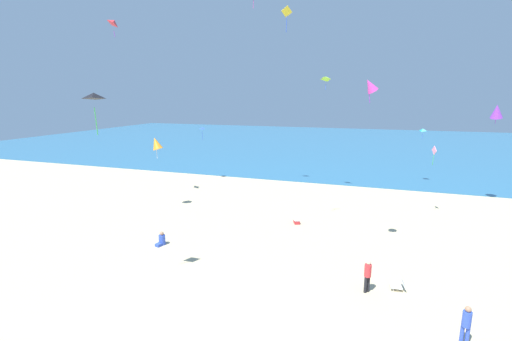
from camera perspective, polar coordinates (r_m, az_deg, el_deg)
ground_plane at (r=20.48m, az=4.20°, el=-10.91°), size 120.00×120.00×0.00m
ocean_water at (r=62.51m, az=14.23°, el=4.30°), size 120.00×60.00×0.05m
beach_chair_far_left at (r=16.55m, az=22.29°, el=-16.75°), size 0.64×0.60×0.54m
cooler_box at (r=22.70m, az=6.63°, el=-8.26°), size 0.50×0.58×0.27m
person_0 at (r=20.13m, az=-15.15°, el=-10.88°), size 0.45×0.65×0.76m
person_2 at (r=15.65m, az=17.74°, el=-15.75°), size 0.40×0.40×1.42m
person_3 at (r=14.02m, az=31.07°, el=-20.53°), size 0.33×0.33×1.40m
kite_magenta at (r=17.53m, az=18.12°, el=13.05°), size 0.92×0.82×1.21m
kite_red at (r=27.55m, az=-22.05°, el=21.47°), size 1.03×1.03×1.24m
kite_yellow at (r=19.80m, az=5.02°, el=24.25°), size 0.54×0.28×1.29m
kite_lime at (r=28.84m, az=11.42°, el=14.52°), size 0.81×0.72×1.10m
kite_pink at (r=25.77m, az=27.05°, el=2.83°), size 0.23×0.56×1.27m
kite_black at (r=14.27m, az=-24.94°, el=10.94°), size 0.76×0.70×1.58m
kite_orange at (r=25.32m, az=-15.96°, el=4.28°), size 0.97×0.75×1.55m
kite_teal at (r=34.91m, az=25.54°, el=6.01°), size 0.70×0.69×0.95m
kite_purple at (r=30.12m, az=34.61°, el=7.94°), size 1.10×1.22×1.43m
kite_blue at (r=33.19m, az=-8.76°, el=6.80°), size 0.46×0.37×1.18m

